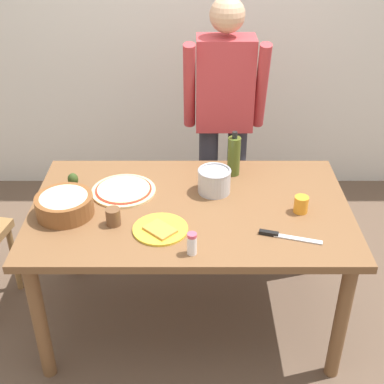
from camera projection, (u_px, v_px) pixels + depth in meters
The scene contains 14 objects.
ground at pixel (192, 316), 3.04m from camera, with size 8.00×8.00×0.00m, color brown.
wall_back at pixel (193, 19), 3.73m from camera, with size 5.60×0.10×2.60m, color silver.
dining_table at pixel (192, 221), 2.69m from camera, with size 1.60×0.96×0.76m.
person_cook at pixel (226, 113), 3.20m from camera, with size 0.49×0.25×1.62m.
pizza_raw_on_board at pixel (125, 190), 2.76m from camera, with size 0.34×0.34×0.02m.
plate_with_slice at pixel (162, 229), 2.46m from camera, with size 0.26×0.26×0.02m.
popcorn_bowl at pixel (66, 203), 2.55m from camera, with size 0.28×0.28×0.11m.
olive_oil_bottle at pixel (235, 156), 2.86m from camera, with size 0.07×0.07×0.26m.
steel_pot at pixel (216, 181), 2.73m from camera, with size 0.17×0.17×0.13m.
cup_orange at pixel (303, 205), 2.58m from camera, with size 0.07×0.07×0.09m, color orange.
cup_small_brown at pixel (115, 217), 2.49m from camera, with size 0.07×0.07×0.09m, color brown.
salt_shaker at pixel (193, 244), 2.29m from camera, with size 0.04×0.04×0.11m.
chef_knife at pixel (284, 236), 2.42m from camera, with size 0.29×0.11×0.02m.
avocado at pixel (75, 179), 2.80m from camera, with size 0.06×0.06×0.07m, color #2D4219.
Camera 1 is at (0.01, -2.22, 2.20)m, focal length 49.29 mm.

